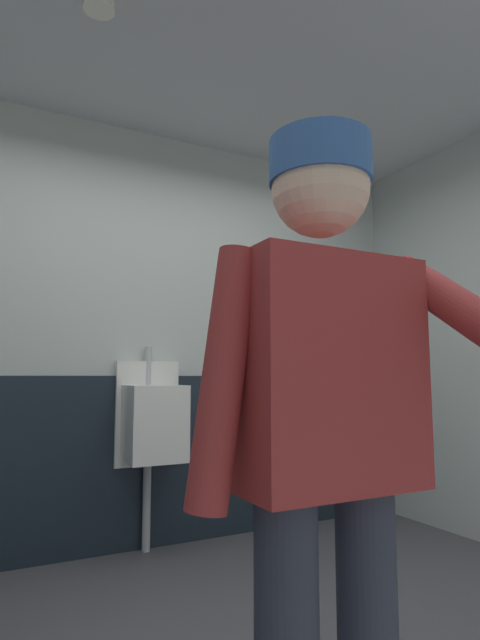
% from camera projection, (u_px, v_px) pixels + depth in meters
% --- Properties ---
extents(wall_back, '(4.60, 0.12, 2.69)m').
position_uv_depth(wall_back, '(137.00, 332.00, 3.26)').
color(wall_back, silver).
rests_on(wall_back, ground_plane).
extents(wainscot_band_back, '(4.00, 0.03, 1.06)m').
position_uv_depth(wainscot_band_back, '(137.00, 461.00, 3.10)').
color(wainscot_band_back, '#19232D').
rests_on(wainscot_band_back, ground_plane).
extents(downlight_far, '(0.14, 0.14, 0.03)m').
position_uv_depth(downlight_far, '(99.00, 7.00, 2.20)').
color(downlight_far, white).
extents(urinal_solo, '(0.40, 0.34, 1.24)m').
position_uv_depth(urinal_solo, '(153.00, 422.00, 3.03)').
color(urinal_solo, white).
rests_on(urinal_solo, ground_plane).
extents(person, '(0.65, 0.60, 1.63)m').
position_uv_depth(person, '(327.00, 412.00, 1.15)').
color(person, '#2D3342').
rests_on(person, ground_plane).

